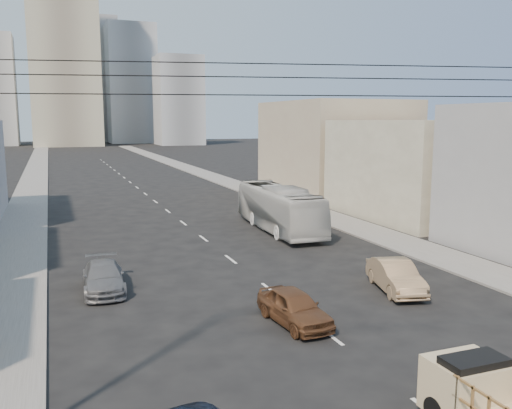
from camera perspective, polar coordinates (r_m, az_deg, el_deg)
sidewalk_left at (r=79.58m, az=-22.32°, el=2.50°), size 3.50×180.00×0.12m
sidewalk_right at (r=82.34m, az=-5.74°, el=3.32°), size 3.50×180.00×0.12m
lane_dashes at (r=63.38m, az=-12.01°, el=1.45°), size 0.15×104.00×0.01m
flatbed_pickup at (r=15.56m, az=24.08°, el=-18.44°), size 1.95×4.41×1.90m
city_bus at (r=39.58m, az=2.42°, el=-0.39°), size 3.30×11.91×3.29m
sedan_brown at (r=21.89m, az=4.04°, el=-10.72°), size 2.00×4.21×1.39m
sedan_tan at (r=26.64m, az=14.49°, el=-7.30°), size 2.60×4.68×1.46m
sedan_grey at (r=26.86m, az=-15.75°, el=-7.37°), size 2.08×4.67×1.33m
overhead_wires at (r=14.29m, az=21.37°, el=12.02°), size 23.01×5.02×0.72m
bldg_right_mid at (r=47.29m, az=17.16°, el=3.63°), size 11.00×14.00×8.00m
bldg_right_far at (r=60.86m, az=8.28°, el=5.97°), size 12.00×16.00×10.00m
high_rise_tower at (r=180.57m, az=-19.61°, el=15.42°), size 20.00×20.00×60.00m
midrise_ne at (r=196.45m, az=-13.00°, el=12.20°), size 16.00×16.00×40.00m
midrise_back at (r=210.18m, az=-16.91°, el=12.36°), size 18.00×18.00×44.00m
midrise_east at (r=178.67m, az=-8.15°, el=10.75°), size 14.00×14.00×28.00m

